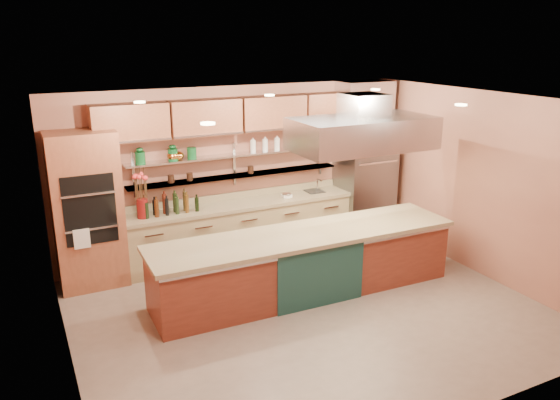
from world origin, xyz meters
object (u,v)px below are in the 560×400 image
refrigerator (365,180)px  green_canister (192,153)px  island (305,263)px  flower_vase (142,208)px  kitchen_scale (287,195)px  copper_kettle (179,156)px

refrigerator → green_canister: 3.24m
island → flower_vase: (-1.90, 1.62, 0.62)m
flower_vase → kitchen_scale: (2.43, 0.00, -0.11)m
flower_vase → copper_kettle: bearing=18.4°
kitchen_scale → refrigerator: bearing=9.2°
island → green_canister: bearing=120.2°
kitchen_scale → copper_kettle: 1.96m
green_canister → refrigerator: bearing=-4.2°
island → copper_kettle: bearing=125.0°
island → green_canister: (-1.02, 1.84, 1.35)m
flower_vase → island: bearing=-40.5°
kitchen_scale → copper_kettle: bearing=-177.5°
flower_vase → kitchen_scale: 2.43m
island → green_canister: size_ratio=25.16×
kitchen_scale → green_canister: (-1.56, 0.22, 0.83)m
copper_kettle → green_canister: green_canister is taller
refrigerator → flower_vase: 4.02m
green_canister → flower_vase: bearing=-165.9°
island → flower_vase: 2.57m
kitchen_scale → green_canister: bearing=-178.5°
copper_kettle → refrigerator: bearing=-3.9°
flower_vase → green_canister: 1.15m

